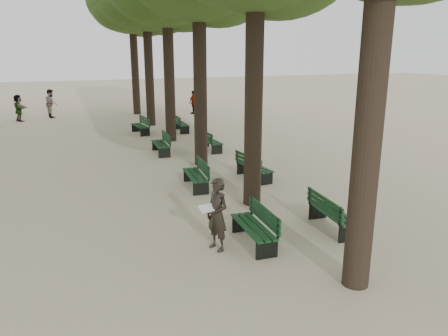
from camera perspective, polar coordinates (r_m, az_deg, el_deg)
name	(u,v)px	position (r m, az deg, el deg)	size (l,w,h in m)	color
ground	(246,253)	(10.18, 2.85, -11.07)	(120.00, 120.00, 0.00)	#BEB190
tree_central_5	(131,0)	(31.93, -12.01, 20.65)	(6.00, 6.00, 9.95)	#33261C
bench_left_0	(253,234)	(10.53, 3.87, -8.54)	(0.64, 1.82, 0.92)	black
bench_left_1	(196,180)	(14.66, -3.74, -1.56)	(0.71, 1.84, 0.92)	black
bench_left_2	(161,148)	(19.57, -8.24, 2.63)	(0.63, 1.82, 0.92)	black
bench_left_3	(140,129)	(24.42, -10.85, 5.04)	(0.80, 1.86, 0.92)	black
bench_right_0	(332,220)	(11.65, 13.97, -6.56)	(0.71, 1.84, 0.92)	black
bench_right_1	(254,172)	(15.65, 3.97, -0.48)	(0.79, 1.86, 0.92)	black
bench_right_2	(210,145)	(20.02, -1.80, 3.07)	(0.68, 1.83, 0.92)	black
bench_right_3	(181,127)	(24.77, -5.61, 5.38)	(0.59, 1.81, 0.92)	black
man_with_map	(217,215)	(10.02, -0.90, -6.12)	(0.72, 0.77, 1.72)	black
pedestrian_e	(19,108)	(31.08, -25.25, 7.10)	(1.58, 0.34, 1.70)	#262628
pedestrian_a	(51,103)	(31.91, -21.63, 7.85)	(0.93, 0.38, 1.90)	#262628
pedestrian_c	(194,102)	(31.53, -3.96, 8.57)	(0.97, 0.33, 1.65)	#262628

